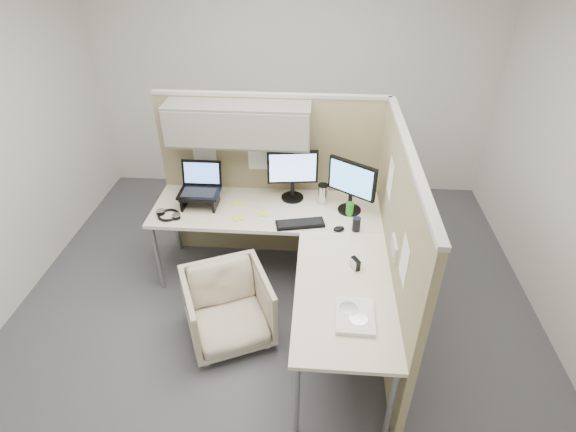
# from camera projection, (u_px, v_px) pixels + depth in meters

# --- Properties ---
(ground) EXTENTS (4.50, 4.50, 0.00)m
(ground) POSITION_uv_depth(u_px,v_px,m) (274.00, 313.00, 3.87)
(ground) COLOR #44444A
(ground) RESTS_ON ground
(partition_back) EXTENTS (2.00, 0.36, 1.63)m
(partition_back) POSITION_uv_depth(u_px,v_px,m) (257.00, 155.00, 3.95)
(partition_back) COLOR #938760
(partition_back) RESTS_ON ground
(partition_right) EXTENTS (0.07, 2.03, 1.63)m
(partition_right) POSITION_uv_depth(u_px,v_px,m) (393.00, 248.00, 3.30)
(partition_right) COLOR #938760
(partition_right) RESTS_ON ground
(desk) EXTENTS (2.00, 1.98, 0.73)m
(desk) POSITION_uv_depth(u_px,v_px,m) (290.00, 242.00, 3.58)
(desk) COLOR beige
(desk) RESTS_ON ground
(office_chair) EXTENTS (0.81, 0.79, 0.65)m
(office_chair) POSITION_uv_depth(u_px,v_px,m) (228.00, 305.00, 3.50)
(office_chair) COLOR beige
(office_chair) RESTS_ON ground
(monitor_left) EXTENTS (0.44, 0.20, 0.47)m
(monitor_left) POSITION_uv_depth(u_px,v_px,m) (293.00, 171.00, 3.89)
(monitor_left) COLOR black
(monitor_left) RESTS_ON desk
(monitor_right) EXTENTS (0.38, 0.28, 0.47)m
(monitor_right) POSITION_uv_depth(u_px,v_px,m) (352.00, 183.00, 3.73)
(monitor_right) COLOR black
(monitor_right) RESTS_ON desk
(laptop_station) EXTENTS (0.35, 0.30, 0.36)m
(laptop_station) POSITION_uv_depth(u_px,v_px,m) (200.00, 190.00, 3.89)
(laptop_station) COLOR black
(laptop_station) RESTS_ON desk
(keyboard) EXTENTS (0.42, 0.22, 0.02)m
(keyboard) POSITION_uv_depth(u_px,v_px,m) (300.00, 224.00, 3.69)
(keyboard) COLOR black
(keyboard) RESTS_ON desk
(mouse) EXTENTS (0.11, 0.09, 0.03)m
(mouse) POSITION_uv_depth(u_px,v_px,m) (339.00, 229.00, 3.63)
(mouse) COLOR black
(mouse) RESTS_ON desk
(travel_mug) EXTENTS (0.09, 0.09, 0.19)m
(travel_mug) POSITION_uv_depth(u_px,v_px,m) (323.00, 194.00, 3.93)
(travel_mug) COLOR silver
(travel_mug) RESTS_ON desk
(soda_can_green) EXTENTS (0.07, 0.07, 0.12)m
(soda_can_green) POSITION_uv_depth(u_px,v_px,m) (356.00, 224.00, 3.60)
(soda_can_green) COLOR black
(soda_can_green) RESTS_ON desk
(soda_can_silver) EXTENTS (0.07, 0.07, 0.12)m
(soda_can_silver) POSITION_uv_depth(u_px,v_px,m) (350.00, 209.00, 3.79)
(soda_can_silver) COLOR #268C1E
(soda_can_silver) RESTS_ON desk
(sticky_note_a) EXTENTS (0.10, 0.10, 0.01)m
(sticky_note_a) POSITION_uv_depth(u_px,v_px,m) (238.00, 218.00, 3.77)
(sticky_note_a) COLOR yellow
(sticky_note_a) RESTS_ON desk
(sticky_note_b) EXTENTS (0.10, 0.10, 0.01)m
(sticky_note_b) POSITION_uv_depth(u_px,v_px,m) (281.00, 224.00, 3.70)
(sticky_note_b) COLOR yellow
(sticky_note_b) RESTS_ON desk
(sticky_note_d) EXTENTS (0.08, 0.08, 0.01)m
(sticky_note_d) POSITION_uv_depth(u_px,v_px,m) (263.00, 214.00, 3.83)
(sticky_note_d) COLOR yellow
(sticky_note_d) RESTS_ON desk
(sticky_note_c) EXTENTS (0.09, 0.09, 0.01)m
(sticky_note_c) POSITION_uv_depth(u_px,v_px,m) (237.00, 203.00, 3.97)
(sticky_note_c) COLOR yellow
(sticky_note_c) RESTS_ON desk
(headphones) EXTENTS (0.24, 0.24, 0.03)m
(headphones) POSITION_uv_depth(u_px,v_px,m) (168.00, 215.00, 3.80)
(headphones) COLOR black
(headphones) RESTS_ON desk
(paper_stack) EXTENTS (0.25, 0.32, 0.03)m
(paper_stack) POSITION_uv_depth(u_px,v_px,m) (355.00, 316.00, 2.84)
(paper_stack) COLOR white
(paper_stack) RESTS_ON desk
(desk_clock) EXTENTS (0.07, 0.09, 0.08)m
(desk_clock) POSITION_uv_depth(u_px,v_px,m) (355.00, 264.00, 3.22)
(desk_clock) COLOR black
(desk_clock) RESTS_ON desk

